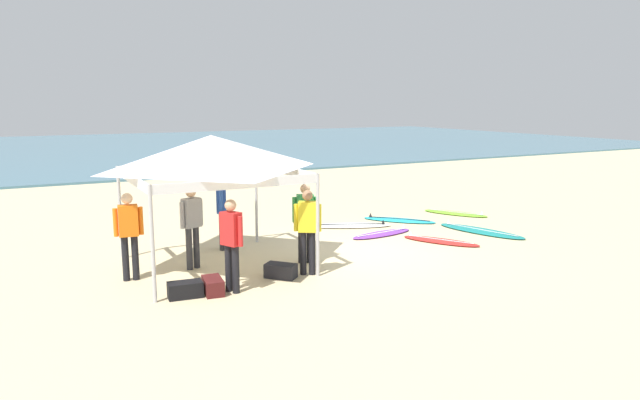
{
  "coord_description": "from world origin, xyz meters",
  "views": [
    {
      "loc": [
        -6.77,
        -10.8,
        3.44
      ],
      "look_at": [
        -0.1,
        1.58,
        1.0
      ],
      "focal_mm": 32.29,
      "sensor_mm": 36.0,
      "label": 1
    }
  ],
  "objects_px": {
    "person_blue": "(221,208)",
    "gear_bag_by_pole": "(281,271)",
    "person_grey": "(192,222)",
    "person_orange": "(129,230)",
    "person_red": "(231,239)",
    "gear_bag_near_tent": "(185,290)",
    "surfboard_lime": "(456,213)",
    "surfboard_white": "(349,225)",
    "person_yellow": "(308,226)",
    "surfboard_purple": "(382,234)",
    "surfboard_cyan": "(399,220)",
    "surfboard_red": "(440,241)",
    "person_green": "(305,217)",
    "surfboard_teal": "(481,231)",
    "gear_bag_on_sand": "(213,286)",
    "canopy_tent": "(212,153)"
  },
  "relations": [
    {
      "from": "surfboard_cyan",
      "to": "person_red",
      "type": "height_order",
      "value": "person_red"
    },
    {
      "from": "surfboard_lime",
      "to": "surfboard_teal",
      "type": "bearing_deg",
      "value": -115.86
    },
    {
      "from": "surfboard_lime",
      "to": "person_yellow",
      "type": "distance_m",
      "value": 7.64
    },
    {
      "from": "surfboard_cyan",
      "to": "person_orange",
      "type": "distance_m",
      "value": 8.17
    },
    {
      "from": "gear_bag_on_sand",
      "to": "gear_bag_by_pole",
      "type": "bearing_deg",
      "value": 10.18
    },
    {
      "from": "person_grey",
      "to": "person_orange",
      "type": "bearing_deg",
      "value": -171.41
    },
    {
      "from": "person_orange",
      "to": "gear_bag_on_sand",
      "type": "relative_size",
      "value": 2.85
    },
    {
      "from": "surfboard_purple",
      "to": "surfboard_white",
      "type": "height_order",
      "value": "same"
    },
    {
      "from": "person_green",
      "to": "surfboard_white",
      "type": "bearing_deg",
      "value": 44.34
    },
    {
      "from": "surfboard_cyan",
      "to": "person_red",
      "type": "xyz_separation_m",
      "value": [
        -6.36,
        -3.65,
        0.95
      ]
    },
    {
      "from": "canopy_tent",
      "to": "person_green",
      "type": "height_order",
      "value": "canopy_tent"
    },
    {
      "from": "person_green",
      "to": "gear_bag_near_tent",
      "type": "bearing_deg",
      "value": -161.35
    },
    {
      "from": "person_green",
      "to": "gear_bag_by_pole",
      "type": "height_order",
      "value": "person_green"
    },
    {
      "from": "gear_bag_near_tent",
      "to": "gear_bag_on_sand",
      "type": "distance_m",
      "value": 0.5
    },
    {
      "from": "person_green",
      "to": "gear_bag_near_tent",
      "type": "distance_m",
      "value": 3.15
    },
    {
      "from": "person_blue",
      "to": "gear_bag_by_pole",
      "type": "xyz_separation_m",
      "value": [
        0.29,
        -2.65,
        -0.85
      ]
    },
    {
      "from": "person_red",
      "to": "gear_bag_near_tent",
      "type": "height_order",
      "value": "person_red"
    },
    {
      "from": "surfboard_lime",
      "to": "person_green",
      "type": "relative_size",
      "value": 1.17
    },
    {
      "from": "person_green",
      "to": "person_yellow",
      "type": "bearing_deg",
      "value": -113.8
    },
    {
      "from": "surfboard_cyan",
      "to": "surfboard_red",
      "type": "distance_m",
      "value": 2.6
    },
    {
      "from": "surfboard_teal",
      "to": "gear_bag_by_pole",
      "type": "xyz_separation_m",
      "value": [
        -6.31,
        -1.11,
        0.1
      ]
    },
    {
      "from": "person_grey",
      "to": "gear_bag_on_sand",
      "type": "xyz_separation_m",
      "value": [
        -0.13,
        -1.69,
        -0.85
      ]
    },
    {
      "from": "canopy_tent",
      "to": "gear_bag_on_sand",
      "type": "xyz_separation_m",
      "value": [
        -0.56,
        -1.6,
        -2.25
      ]
    },
    {
      "from": "surfboard_red",
      "to": "person_green",
      "type": "height_order",
      "value": "person_green"
    },
    {
      "from": "person_yellow",
      "to": "person_green",
      "type": "bearing_deg",
      "value": 66.2
    },
    {
      "from": "gear_bag_by_pole",
      "to": "surfboard_cyan",
      "type": "bearing_deg",
      "value": 32.11
    },
    {
      "from": "surfboard_purple",
      "to": "surfboard_cyan",
      "type": "relative_size",
      "value": 0.99
    },
    {
      "from": "surfboard_purple",
      "to": "gear_bag_on_sand",
      "type": "relative_size",
      "value": 3.24
    },
    {
      "from": "surfboard_teal",
      "to": "person_blue",
      "type": "height_order",
      "value": "person_blue"
    },
    {
      "from": "surfboard_purple",
      "to": "surfboard_cyan",
      "type": "bearing_deg",
      "value": 40.48
    },
    {
      "from": "surfboard_white",
      "to": "person_grey",
      "type": "xyz_separation_m",
      "value": [
        -4.92,
        -1.91,
        0.95
      ]
    },
    {
      "from": "canopy_tent",
      "to": "person_red",
      "type": "height_order",
      "value": "canopy_tent"
    },
    {
      "from": "canopy_tent",
      "to": "surfboard_teal",
      "type": "xyz_separation_m",
      "value": [
        7.21,
        -0.23,
        -2.35
      ]
    },
    {
      "from": "person_yellow",
      "to": "surfboard_white",
      "type": "bearing_deg",
      "value": 48.38
    },
    {
      "from": "person_green",
      "to": "gear_bag_on_sand",
      "type": "height_order",
      "value": "person_green"
    },
    {
      "from": "surfboard_lime",
      "to": "gear_bag_near_tent",
      "type": "relative_size",
      "value": 3.35
    },
    {
      "from": "surfboard_purple",
      "to": "person_grey",
      "type": "distance_m",
      "value": 5.28
    },
    {
      "from": "surfboard_white",
      "to": "person_yellow",
      "type": "height_order",
      "value": "person_yellow"
    },
    {
      "from": "person_red",
      "to": "person_orange",
      "type": "relative_size",
      "value": 1.0
    },
    {
      "from": "surfboard_lime",
      "to": "gear_bag_by_pole",
      "type": "height_order",
      "value": "gear_bag_by_pole"
    },
    {
      "from": "surfboard_teal",
      "to": "surfboard_red",
      "type": "relative_size",
      "value": 1.33
    },
    {
      "from": "person_yellow",
      "to": "gear_bag_near_tent",
      "type": "bearing_deg",
      "value": -175.88
    },
    {
      "from": "surfboard_white",
      "to": "person_orange",
      "type": "xyz_separation_m",
      "value": [
        -6.2,
        -2.11,
        0.95
      ]
    },
    {
      "from": "person_grey",
      "to": "person_green",
      "type": "relative_size",
      "value": 1.0
    },
    {
      "from": "person_orange",
      "to": "person_blue",
      "type": "distance_m",
      "value": 2.72
    },
    {
      "from": "surfboard_red",
      "to": "person_yellow",
      "type": "relative_size",
      "value": 1.13
    },
    {
      "from": "surfboard_purple",
      "to": "person_red",
      "type": "xyz_separation_m",
      "value": [
        -4.94,
        -2.44,
        0.95
      ]
    },
    {
      "from": "person_red",
      "to": "surfboard_cyan",
      "type": "bearing_deg",
      "value": 29.84
    },
    {
      "from": "person_red",
      "to": "person_green",
      "type": "xyz_separation_m",
      "value": [
        2.04,
        1.09,
        0.0
      ]
    },
    {
      "from": "person_blue",
      "to": "gear_bag_by_pole",
      "type": "height_order",
      "value": "person_blue"
    }
  ]
}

